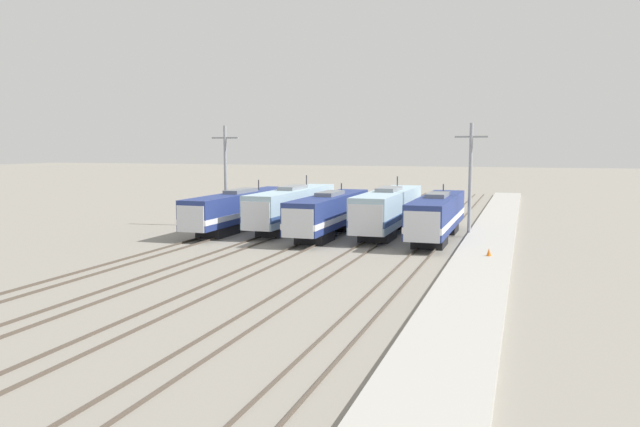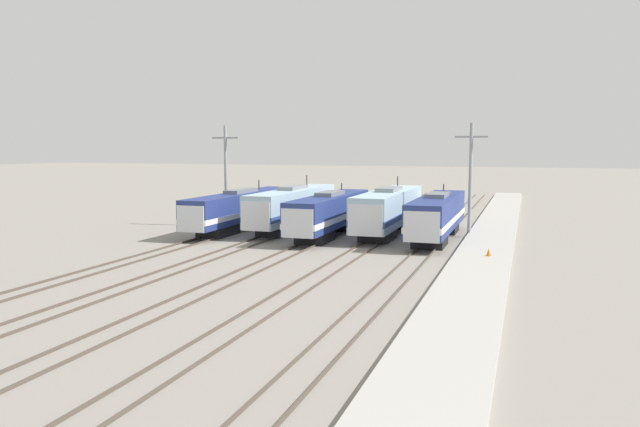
{
  "view_description": "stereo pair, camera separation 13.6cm",
  "coord_description": "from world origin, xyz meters",
  "px_view_note": "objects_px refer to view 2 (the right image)",
  "views": [
    {
      "loc": [
        16.82,
        -46.6,
        8.15
      ],
      "look_at": [
        0.26,
        3.48,
        2.39
      ],
      "focal_mm": 35.0,
      "sensor_mm": 36.0,
      "label": 1
    },
    {
      "loc": [
        16.95,
        -46.55,
        8.15
      ],
      "look_at": [
        0.26,
        3.48,
        2.39
      ],
      "focal_mm": 35.0,
      "sensor_mm": 36.0,
      "label": 2
    }
  ],
  "objects_px": {
    "locomotive_center_left": "(291,207)",
    "locomotive_far_right": "(437,216)",
    "locomotive_center_right": "(388,210)",
    "locomotive_far_left": "(239,209)",
    "traffic_cone": "(489,252)",
    "catenary_tower_right": "(470,178)",
    "catenary_tower_left": "(226,174)",
    "locomotive_center": "(328,213)"
  },
  "relations": [
    {
      "from": "catenary_tower_right",
      "to": "traffic_cone",
      "type": "bearing_deg",
      "value": -78.55
    },
    {
      "from": "locomotive_center_left",
      "to": "locomotive_far_right",
      "type": "xyz_separation_m",
      "value": [
        14.36,
        -2.17,
        -0.09
      ]
    },
    {
      "from": "locomotive_far_right",
      "to": "locomotive_far_left",
      "type": "bearing_deg",
      "value": 178.59
    },
    {
      "from": "locomotive_center",
      "to": "catenary_tower_right",
      "type": "bearing_deg",
      "value": 15.29
    },
    {
      "from": "locomotive_center_left",
      "to": "locomotive_center",
      "type": "bearing_deg",
      "value": -32.82
    },
    {
      "from": "locomotive_center_right",
      "to": "locomotive_far_right",
      "type": "xyz_separation_m",
      "value": [
        4.79,
        -2.05,
        -0.12
      ]
    },
    {
      "from": "locomotive_far_left",
      "to": "traffic_cone",
      "type": "distance_m",
      "value": 26.08
    },
    {
      "from": "catenary_tower_right",
      "to": "traffic_cone",
      "type": "height_order",
      "value": "catenary_tower_right"
    },
    {
      "from": "locomotive_center_left",
      "to": "locomotive_center_right",
      "type": "xyz_separation_m",
      "value": [
        9.58,
        -0.12,
        0.03
      ]
    },
    {
      "from": "locomotive_center",
      "to": "traffic_cone",
      "type": "xyz_separation_m",
      "value": [
        14.53,
        -8.48,
        -1.37
      ]
    },
    {
      "from": "locomotive_center_left",
      "to": "locomotive_far_left",
      "type": "bearing_deg",
      "value": -160.48
    },
    {
      "from": "locomotive_center",
      "to": "locomotive_center_right",
      "type": "distance_m",
      "value": 5.63
    },
    {
      "from": "locomotive_far_right",
      "to": "catenary_tower_right",
      "type": "distance_m",
      "value": 4.77
    },
    {
      "from": "locomotive_center_left",
      "to": "locomotive_center_right",
      "type": "height_order",
      "value": "locomotive_center_right"
    },
    {
      "from": "locomotive_center",
      "to": "locomotive_far_right",
      "type": "bearing_deg",
      "value": 5.48
    },
    {
      "from": "locomotive_center_left",
      "to": "locomotive_center",
      "type": "relative_size",
      "value": 1.06
    },
    {
      "from": "locomotive_far_left",
      "to": "locomotive_center_right",
      "type": "relative_size",
      "value": 1.09
    },
    {
      "from": "locomotive_center_right",
      "to": "catenary_tower_left",
      "type": "xyz_separation_m",
      "value": [
        -16.7,
        0.35,
        3.11
      ]
    },
    {
      "from": "locomotive_far_left",
      "to": "catenary_tower_right",
      "type": "xyz_separation_m",
      "value": [
        21.71,
        1.93,
        3.3
      ]
    },
    {
      "from": "locomotive_far_left",
      "to": "locomotive_center_right",
      "type": "distance_m",
      "value": 14.45
    },
    {
      "from": "traffic_cone",
      "to": "locomotive_center",
      "type": "bearing_deg",
      "value": 149.73
    },
    {
      "from": "locomotive_far_left",
      "to": "catenary_tower_right",
      "type": "bearing_deg",
      "value": 5.07
    },
    {
      "from": "catenary_tower_left",
      "to": "locomotive_far_right",
      "type": "bearing_deg",
      "value": -6.37
    },
    {
      "from": "catenary_tower_right",
      "to": "traffic_cone",
      "type": "relative_size",
      "value": 18.96
    },
    {
      "from": "catenary_tower_right",
      "to": "catenary_tower_left",
      "type": "bearing_deg",
      "value": 180.0
    },
    {
      "from": "locomotive_far_left",
      "to": "locomotive_far_right",
      "type": "xyz_separation_m",
      "value": [
        19.15,
        -0.47,
        0.06
      ]
    },
    {
      "from": "locomotive_far_left",
      "to": "locomotive_far_right",
      "type": "bearing_deg",
      "value": -1.41
    },
    {
      "from": "locomotive_far_left",
      "to": "catenary_tower_left",
      "type": "distance_m",
      "value": 4.48
    },
    {
      "from": "catenary_tower_right",
      "to": "locomotive_far_left",
      "type": "bearing_deg",
      "value": -174.93
    },
    {
      "from": "locomotive_far_right",
      "to": "catenary_tower_left",
      "type": "xyz_separation_m",
      "value": [
        -21.49,
        2.4,
        3.23
      ]
    },
    {
      "from": "locomotive_center",
      "to": "locomotive_far_right",
      "type": "height_order",
      "value": "locomotive_far_right"
    },
    {
      "from": "locomotive_center",
      "to": "catenary_tower_right",
      "type": "relative_size",
      "value": 1.68
    },
    {
      "from": "locomotive_center",
      "to": "locomotive_center_left",
      "type": "bearing_deg",
      "value": 147.18
    },
    {
      "from": "locomotive_center",
      "to": "catenary_tower_right",
      "type": "xyz_separation_m",
      "value": [
        12.14,
        3.32,
        3.26
      ]
    },
    {
      "from": "locomotive_center_right",
      "to": "catenary_tower_left",
      "type": "distance_m",
      "value": 16.99
    },
    {
      "from": "catenary_tower_left",
      "to": "catenary_tower_right",
      "type": "relative_size",
      "value": 1.0
    },
    {
      "from": "locomotive_center_left",
      "to": "locomotive_far_right",
      "type": "height_order",
      "value": "locomotive_center_left"
    },
    {
      "from": "locomotive_far_right",
      "to": "locomotive_center",
      "type": "bearing_deg",
      "value": -174.52
    },
    {
      "from": "locomotive_center_left",
      "to": "catenary_tower_left",
      "type": "bearing_deg",
      "value": 178.15
    },
    {
      "from": "catenary_tower_left",
      "to": "catenary_tower_right",
      "type": "xyz_separation_m",
      "value": [
        24.05,
        0.0,
        0.0
      ]
    },
    {
      "from": "locomotive_far_left",
      "to": "locomotive_far_right",
      "type": "distance_m",
      "value": 19.16
    },
    {
      "from": "locomotive_center_right",
      "to": "catenary_tower_right",
      "type": "xyz_separation_m",
      "value": [
        7.35,
        0.35,
        3.11
      ]
    }
  ]
}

